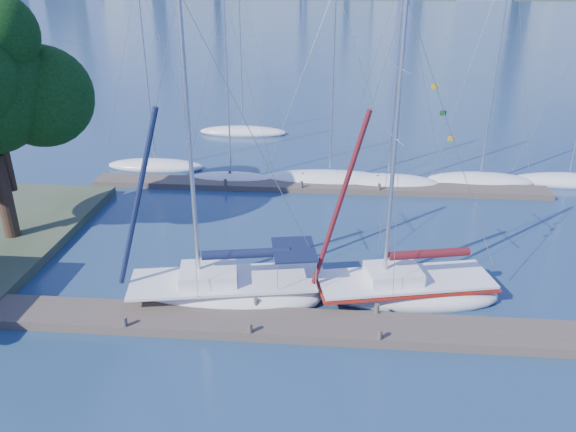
{
  "coord_description": "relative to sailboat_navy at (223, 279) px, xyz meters",
  "views": [
    {
      "loc": [
        3.01,
        -18.88,
        13.37
      ],
      "look_at": [
        1.07,
        4.0,
        3.25
      ],
      "focal_mm": 35.0,
      "sensor_mm": 36.0,
      "label": 1
    }
  ],
  "objects": [
    {
      "name": "sailboat_maroon",
      "position": [
        7.92,
        0.86,
        0.02
      ],
      "size": [
        8.56,
        4.36,
        13.09
      ],
      "rotation": [
        0.0,
        0.0,
        0.21
      ],
      "color": "white",
      "rests_on": "ground"
    },
    {
      "name": "bg_boat_3",
      "position": [
        8.32,
        14.92,
        -0.73
      ],
      "size": [
        7.08,
        2.78,
        13.62
      ],
      "rotation": [
        0.0,
        0.0,
        0.07
      ],
      "color": "white",
      "rests_on": "ground"
    },
    {
      "name": "bg_boat_1",
      "position": [
        -2.31,
        14.87,
        -0.77
      ],
      "size": [
        6.16,
        2.41,
        12.37
      ],
      "rotation": [
        0.0,
        0.0,
        -0.09
      ],
      "color": "white",
      "rests_on": "ground"
    },
    {
      "name": "bg_boat_6",
      "position": [
        -3.41,
        26.94,
        -0.77
      ],
      "size": [
        8.01,
        4.46,
        12.65
      ],
      "rotation": [
        0.0,
        0.0,
        -0.32
      ],
      "color": "white",
      "rests_on": "ground"
    },
    {
      "name": "near_dock",
      "position": [
        1.61,
        -2.0,
        -0.81
      ],
      "size": [
        26.0,
        2.0,
        0.4
      ],
      "primitive_type": "cube",
      "color": "#50453A",
      "rests_on": "ground"
    },
    {
      "name": "sailboat_navy",
      "position": [
        0.0,
        0.0,
        0.0
      ],
      "size": [
        9.0,
        4.32,
        13.31
      ],
      "rotation": [
        0.0,
        0.0,
        0.18
      ],
      "color": "white",
      "rests_on": "ground"
    },
    {
      "name": "bg_boat_2",
      "position": [
        4.42,
        15.17,
        -0.74
      ],
      "size": [
        9.37,
        5.53,
        12.94
      ],
      "rotation": [
        0.0,
        0.0,
        0.36
      ],
      "color": "white",
      "rests_on": "ground"
    },
    {
      "name": "ground",
      "position": [
        1.61,
        -2.0,
        -1.01
      ],
      "size": [
        700.0,
        700.0,
        0.0
      ],
      "primitive_type": "plane",
      "color": "navy",
      "rests_on": "ground"
    },
    {
      "name": "far_dock",
      "position": [
        3.61,
        14.0,
        -0.83
      ],
      "size": [
        30.0,
        1.8,
        0.36
      ],
      "primitive_type": "cube",
      "color": "#50453A",
      "rests_on": "ground"
    },
    {
      "name": "bg_boat_5",
      "position": [
        20.53,
        16.34,
        -0.76
      ],
      "size": [
        7.93,
        2.76,
        12.67
      ],
      "rotation": [
        0.0,
        0.0,
        0.08
      ],
      "color": "white",
      "rests_on": "ground"
    },
    {
      "name": "bg_boat_4",
      "position": [
        14.56,
        15.8,
        -0.72
      ],
      "size": [
        7.58,
        4.37,
        15.36
      ],
      "rotation": [
        0.0,
        0.0,
        0.31
      ],
      "color": "white",
      "rests_on": "ground"
    },
    {
      "name": "bg_boat_0",
      "position": [
        -8.32,
        17.14,
        -0.76
      ],
      "size": [
        7.16,
        2.43,
        13.42
      ],
      "rotation": [
        0.0,
        0.0,
        0.05
      ],
      "color": "white",
      "rests_on": "ground"
    }
  ]
}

